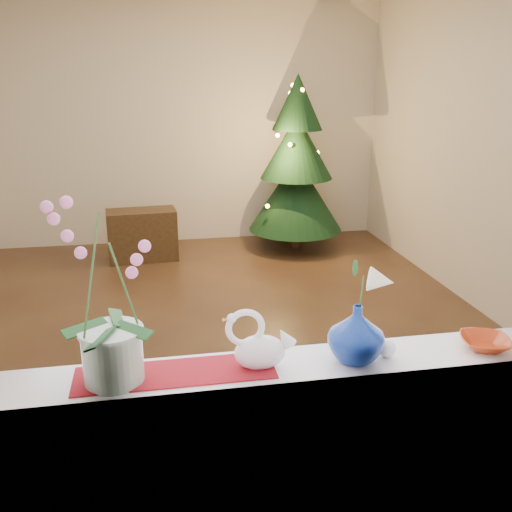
{
  "coord_description": "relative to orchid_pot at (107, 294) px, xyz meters",
  "views": [
    {
      "loc": [
        -0.42,
        -4.17,
        1.93
      ],
      "look_at": [
        0.09,
        -1.4,
        1.02
      ],
      "focal_mm": 40.0,
      "sensor_mm": 36.0,
      "label": 1
    }
  ],
  "objects": [
    {
      "name": "ground",
      "position": [
        0.59,
        2.38,
        -1.24
      ],
      "size": [
        5.0,
        5.0,
        0.0
      ],
      "primitive_type": "plane",
      "color": "#341F15",
      "rests_on": "ground"
    },
    {
      "name": "wall_back",
      "position": [
        0.59,
        4.88,
        0.11
      ],
      "size": [
        4.5,
        0.1,
        2.7
      ],
      "primitive_type": "cube",
      "color": "beige",
      "rests_on": "ground"
    },
    {
      "name": "wall_front",
      "position": [
        0.59,
        -0.12,
        0.11
      ],
      "size": [
        4.5,
        0.1,
        2.7
      ],
      "primitive_type": "cube",
      "color": "beige",
      "rests_on": "ground"
    },
    {
      "name": "wall_right",
      "position": [
        2.84,
        2.38,
        0.11
      ],
      "size": [
        0.1,
        5.0,
        2.7
      ],
      "primitive_type": "cube",
      "color": "beige",
      "rests_on": "ground"
    },
    {
      "name": "window_apron",
      "position": [
        0.59,
        -0.08,
        -0.8
      ],
      "size": [
        2.2,
        0.08,
        0.88
      ],
      "primitive_type": "cube",
      "color": "white",
      "rests_on": "ground"
    },
    {
      "name": "windowsill",
      "position": [
        0.59,
        0.01,
        -0.34
      ],
      "size": [
        2.2,
        0.26,
        0.04
      ],
      "primitive_type": "cube",
      "color": "white",
      "rests_on": "window_apron"
    },
    {
      "name": "window_frame",
      "position": [
        0.59,
        -0.09,
        0.46
      ],
      "size": [
        2.22,
        0.06,
        1.6
      ],
      "primitive_type": null,
      "color": "white",
      "rests_on": "windowsill"
    },
    {
      "name": "runner",
      "position": [
        0.21,
        0.01,
        -0.32
      ],
      "size": [
        0.7,
        0.2,
        0.01
      ],
      "primitive_type": "cube",
      "color": "maroon",
      "rests_on": "windowsill"
    },
    {
      "name": "orchid_pot",
      "position": [
        0.0,
        0.0,
        0.0
      ],
      "size": [
        0.27,
        0.27,
        0.64
      ],
      "primitive_type": null,
      "rotation": [
        0.0,
        0.0,
        0.29
      ],
      "color": "silver",
      "rests_on": "windowsill"
    },
    {
      "name": "swan",
      "position": [
        0.51,
        0.01,
        -0.21
      ],
      "size": [
        0.27,
        0.18,
        0.21
      ],
      "primitive_type": null,
      "rotation": [
        0.0,
        0.0,
        0.25
      ],
      "color": "white",
      "rests_on": "windowsill"
    },
    {
      "name": "blue_vase",
      "position": [
        0.86,
        -0.01,
        -0.2
      ],
      "size": [
        0.31,
        0.31,
        0.25
      ],
      "primitive_type": "imported",
      "rotation": [
        0.0,
        0.0,
        0.43
      ],
      "color": "navy",
      "rests_on": "windowsill"
    },
    {
      "name": "lily",
      "position": [
        0.86,
        -0.01,
        0.02
      ],
      "size": [
        0.14,
        0.08,
        0.19
      ],
      "primitive_type": null,
      "color": "white",
      "rests_on": "blue_vase"
    },
    {
      "name": "paperweight",
      "position": [
        0.99,
        -0.0,
        -0.29
      ],
      "size": [
        0.08,
        0.08,
        0.07
      ],
      "primitive_type": "sphere",
      "rotation": [
        0.0,
        0.0,
        -0.16
      ],
      "color": "white",
      "rests_on": "windowsill"
    },
    {
      "name": "amber_dish",
      "position": [
        1.38,
        -0.01,
        -0.3
      ],
      "size": [
        0.2,
        0.2,
        0.04
      ],
      "primitive_type": "imported",
      "rotation": [
        0.0,
        0.0,
        -0.31
      ],
      "color": "#AA3313",
      "rests_on": "windowsill"
    },
    {
      "name": "xmas_tree",
      "position": [
        1.75,
        4.32,
        -0.28
      ],
      "size": [
        1.38,
        1.38,
        1.92
      ],
      "primitive_type": null,
      "rotation": [
        0.0,
        0.0,
        -0.41
      ],
      "color": "#133319",
      "rests_on": "ground"
    },
    {
      "name": "side_table",
      "position": [
        0.03,
        4.2,
        -0.97
      ],
      "size": [
        0.75,
        0.41,
        0.54
      ],
      "primitive_type": "cube",
      "rotation": [
        0.0,
        0.0,
        0.07
      ],
      "color": "black",
      "rests_on": "ground"
    }
  ]
}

